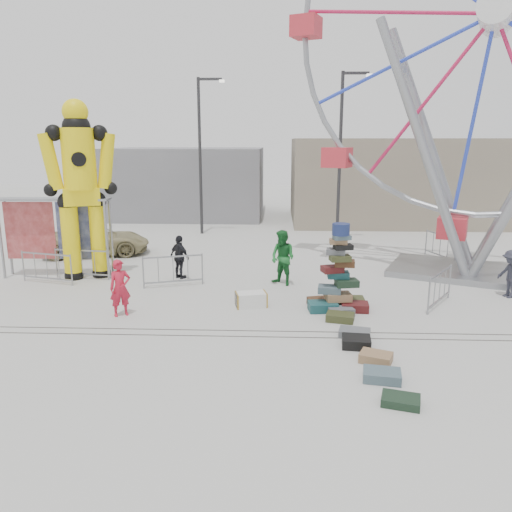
{
  "coord_description": "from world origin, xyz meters",
  "views": [
    {
      "loc": [
        0.02,
        -11.31,
        4.89
      ],
      "look_at": [
        -0.55,
        2.45,
        1.69
      ],
      "focal_mm": 35.0,
      "sensor_mm": 36.0,
      "label": 1
    }
  ],
  "objects_px": {
    "pedestrian_red": "(120,288)",
    "pedestrian_black": "(180,257)",
    "barricade_wheel_back": "(440,246)",
    "banner_scaffold": "(55,218)",
    "lamp_post_left": "(202,148)",
    "crash_test_dummy": "(81,184)",
    "barricade_dummy_b": "(82,264)",
    "ferris_wheel": "(492,51)",
    "steamer_trunk": "(251,299)",
    "barricade_dummy_c": "(173,271)",
    "barricade_wheel_front": "(440,288)",
    "suitcase_tower": "(338,285)",
    "pedestrian_grey": "(510,274)",
    "lamp_post_right": "(342,149)",
    "barricade_dummy_a": "(47,268)",
    "parked_suv": "(96,240)",
    "pedestrian_green": "(283,258)"
  },
  "relations": [
    {
      "from": "barricade_dummy_c",
      "to": "pedestrian_red",
      "type": "bearing_deg",
      "value": -124.59
    },
    {
      "from": "barricade_dummy_c",
      "to": "crash_test_dummy",
      "type": "bearing_deg",
      "value": 145.93
    },
    {
      "from": "pedestrian_grey",
      "to": "ferris_wheel",
      "type": "bearing_deg",
      "value": 168.68
    },
    {
      "from": "steamer_trunk",
      "to": "pedestrian_black",
      "type": "relative_size",
      "value": 0.58
    },
    {
      "from": "lamp_post_left",
      "to": "crash_test_dummy",
      "type": "height_order",
      "value": "lamp_post_left"
    },
    {
      "from": "barricade_dummy_c",
      "to": "lamp_post_left",
      "type": "bearing_deg",
      "value": 74.77
    },
    {
      "from": "lamp_post_left",
      "to": "barricade_wheel_front",
      "type": "distance_m",
      "value": 15.2
    },
    {
      "from": "barricade_dummy_c",
      "to": "pedestrian_black",
      "type": "height_order",
      "value": "pedestrian_black"
    },
    {
      "from": "crash_test_dummy",
      "to": "steamer_trunk",
      "type": "bearing_deg",
      "value": -47.56
    },
    {
      "from": "banner_scaffold",
      "to": "barricade_dummy_c",
      "type": "height_order",
      "value": "banner_scaffold"
    },
    {
      "from": "crash_test_dummy",
      "to": "barricade_dummy_c",
      "type": "relative_size",
      "value": 3.24
    },
    {
      "from": "barricade_wheel_back",
      "to": "banner_scaffold",
      "type": "bearing_deg",
      "value": -95.18
    },
    {
      "from": "barricade_dummy_b",
      "to": "barricade_dummy_c",
      "type": "bearing_deg",
      "value": -5.83
    },
    {
      "from": "steamer_trunk",
      "to": "barricade_dummy_c",
      "type": "bearing_deg",
      "value": 130.49
    },
    {
      "from": "pedestrian_red",
      "to": "pedestrian_black",
      "type": "xyz_separation_m",
      "value": [
        0.93,
        3.98,
        -0.03
      ]
    },
    {
      "from": "suitcase_tower",
      "to": "barricade_dummy_b",
      "type": "distance_m",
      "value": 9.31
    },
    {
      "from": "suitcase_tower",
      "to": "steamer_trunk",
      "type": "bearing_deg",
      "value": 174.56
    },
    {
      "from": "barricade_wheel_back",
      "to": "pedestrian_black",
      "type": "height_order",
      "value": "pedestrian_black"
    },
    {
      "from": "crash_test_dummy",
      "to": "barricade_dummy_b",
      "type": "xyz_separation_m",
      "value": [
        -0.13,
        -0.16,
        -2.86
      ]
    },
    {
      "from": "barricade_wheel_front",
      "to": "pedestrian_green",
      "type": "relative_size",
      "value": 1.05
    },
    {
      "from": "pedestrian_grey",
      "to": "steamer_trunk",
      "type": "bearing_deg",
      "value": -96.68
    },
    {
      "from": "barricade_dummy_b",
      "to": "ferris_wheel",
      "type": "bearing_deg",
      "value": 12.09
    },
    {
      "from": "barricade_dummy_a",
      "to": "pedestrian_green",
      "type": "bearing_deg",
      "value": 15.65
    },
    {
      "from": "lamp_post_right",
      "to": "parked_suv",
      "type": "xyz_separation_m",
      "value": [
        -10.96,
        -3.27,
        -3.86
      ]
    },
    {
      "from": "barricade_dummy_b",
      "to": "parked_suv",
      "type": "bearing_deg",
      "value": 110.28
    },
    {
      "from": "barricade_wheel_front",
      "to": "pedestrian_black",
      "type": "distance_m",
      "value": 8.85
    },
    {
      "from": "barricade_dummy_a",
      "to": "pedestrian_red",
      "type": "distance_m",
      "value": 4.79
    },
    {
      "from": "lamp_post_left",
      "to": "parked_suv",
      "type": "height_order",
      "value": "lamp_post_left"
    },
    {
      "from": "ferris_wheel",
      "to": "pedestrian_grey",
      "type": "distance_m",
      "value": 7.58
    },
    {
      "from": "steamer_trunk",
      "to": "pedestrian_green",
      "type": "bearing_deg",
      "value": 54.15
    },
    {
      "from": "crash_test_dummy",
      "to": "ferris_wheel",
      "type": "height_order",
      "value": "ferris_wheel"
    },
    {
      "from": "barricade_wheel_back",
      "to": "barricade_dummy_b",
      "type": "bearing_deg",
      "value": -93.14
    },
    {
      "from": "ferris_wheel",
      "to": "barricade_dummy_c",
      "type": "distance_m",
      "value": 13.12
    },
    {
      "from": "lamp_post_left",
      "to": "barricade_wheel_back",
      "type": "relative_size",
      "value": 4.0
    },
    {
      "from": "suitcase_tower",
      "to": "parked_suv",
      "type": "bearing_deg",
      "value": 141.78
    },
    {
      "from": "suitcase_tower",
      "to": "barricade_dummy_c",
      "type": "height_order",
      "value": "suitcase_tower"
    },
    {
      "from": "lamp_post_right",
      "to": "lamp_post_left",
      "type": "distance_m",
      "value": 7.28
    },
    {
      "from": "parked_suv",
      "to": "lamp_post_right",
      "type": "bearing_deg",
      "value": -87.58
    },
    {
      "from": "ferris_wheel",
      "to": "barricade_wheel_front",
      "type": "height_order",
      "value": "ferris_wheel"
    },
    {
      "from": "steamer_trunk",
      "to": "pedestrian_red",
      "type": "xyz_separation_m",
      "value": [
        -3.66,
        -0.95,
        0.6
      ]
    },
    {
      "from": "ferris_wheel",
      "to": "barricade_dummy_b",
      "type": "relative_size",
      "value": 7.97
    },
    {
      "from": "barricade_wheel_back",
      "to": "barricade_wheel_front",
      "type": "bearing_deg",
      "value": -35.3
    },
    {
      "from": "barricade_wheel_front",
      "to": "pedestrian_grey",
      "type": "height_order",
      "value": "pedestrian_grey"
    },
    {
      "from": "parked_suv",
      "to": "barricade_dummy_b",
      "type": "bearing_deg",
      "value": 178.57
    },
    {
      "from": "banner_scaffold",
      "to": "pedestrian_grey",
      "type": "relative_size",
      "value": 2.61
    },
    {
      "from": "barricade_dummy_b",
      "to": "parked_suv",
      "type": "xyz_separation_m",
      "value": [
        -0.88,
        3.91,
        0.08
      ]
    },
    {
      "from": "crash_test_dummy",
      "to": "pedestrian_black",
      "type": "bearing_deg",
      "value": -20.83
    },
    {
      "from": "lamp_post_right",
      "to": "barricade_dummy_a",
      "type": "relative_size",
      "value": 4.0
    },
    {
      "from": "suitcase_tower",
      "to": "barricade_dummy_a",
      "type": "height_order",
      "value": "suitcase_tower"
    },
    {
      "from": "barricade_wheel_back",
      "to": "pedestrian_grey",
      "type": "height_order",
      "value": "pedestrian_grey"
    }
  ]
}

